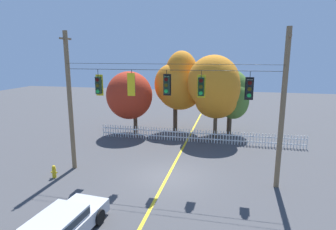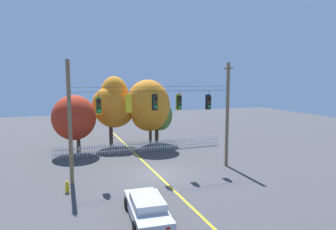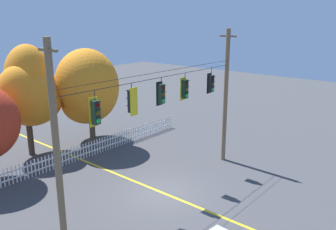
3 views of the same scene
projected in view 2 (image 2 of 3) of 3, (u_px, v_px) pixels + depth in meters
The scene contains 15 objects.
ground at pixel (156, 174), 22.06m from camera, with size 80.00×80.00×0.00m, color #424244.
lane_centerline_stripe at pixel (156, 174), 22.06m from camera, with size 0.16×36.00×0.01m, color gold.
signal_support_span at pixel (156, 117), 21.56m from camera, with size 12.07×1.10×8.19m.
traffic_signal_westbound_side at pixel (99, 106), 20.05m from camera, with size 0.43×0.38×1.51m.
traffic_signal_northbound_secondary at pixel (128, 103), 20.72m from camera, with size 0.43×0.38×1.43m.
traffic_signal_eastbound_side at pixel (155, 102), 21.42m from camera, with size 0.43×0.38×1.38m.
traffic_signal_northbound_primary at pixel (179, 102), 22.06m from camera, with size 0.43×0.38×1.45m.
traffic_signal_southbound_primary at pixel (209, 102), 22.91m from camera, with size 0.43×0.38×1.48m.
white_picket_fence at pixel (143, 146), 28.76m from camera, with size 16.24×0.06×1.02m.
autumn_maple_near_fence at pixel (74, 118), 27.49m from camera, with size 3.98×3.84×5.47m.
autumn_maple_mid at pixel (113, 105), 30.57m from camera, with size 4.31×3.44×7.19m.
autumn_oak_far_east at pixel (149, 107), 30.12m from camera, with size 4.27×4.12×6.85m.
autumn_maple_far_west at pixel (155, 110), 32.05m from camera, with size 3.61×3.49×5.69m.
parked_car at pixel (147, 207), 14.92m from camera, with size 2.12×4.68×1.15m.
fire_hydrant at pixel (67, 187), 18.41m from camera, with size 0.38×0.22×0.74m.
Camera 2 is at (-6.64, -20.34, 6.97)m, focal length 32.09 mm.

